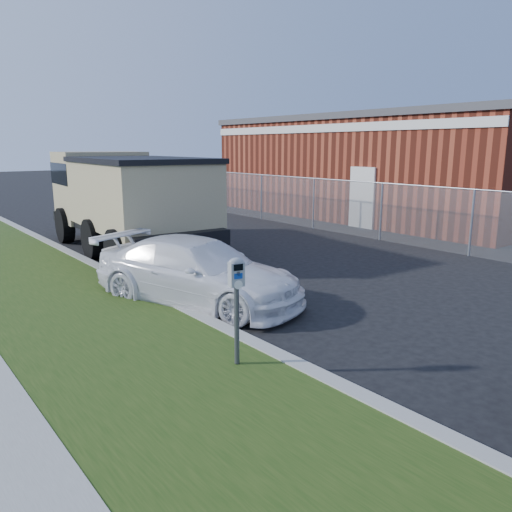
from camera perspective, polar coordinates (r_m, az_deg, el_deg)
ground at (r=9.41m, az=10.58°, el=-5.85°), size 120.00×120.00×0.00m
chainlink_fence at (r=18.19m, az=6.63°, el=7.11°), size 0.06×30.06×30.00m
brick_building at (r=23.34m, az=15.57°, el=10.02°), size 9.20×14.20×4.17m
parking_meter at (r=6.33m, az=-2.25°, el=-3.66°), size 0.22×0.17×1.42m
white_wagon at (r=9.49m, az=-7.00°, el=-1.71°), size 3.09×4.56×1.23m
dump_truck at (r=14.80m, az=-14.74°, el=6.72°), size 3.24×7.20×2.75m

